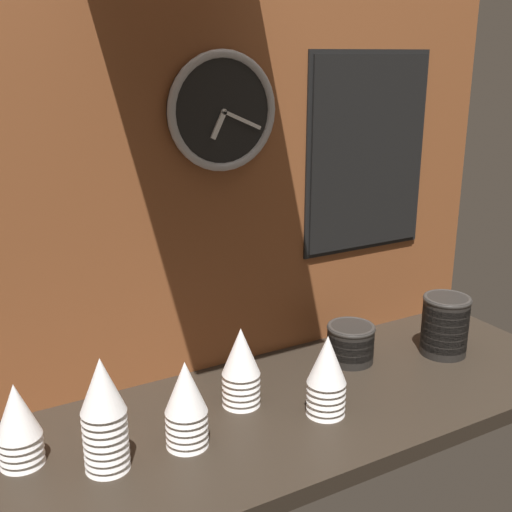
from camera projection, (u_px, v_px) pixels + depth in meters
name	position (u px, v px, depth m)	size (l,w,h in m)	color
ground_plane	(279.00, 412.00, 1.50)	(1.60, 0.56, 0.04)	black
wall_tiled_back	(225.00, 165.00, 1.56)	(1.60, 0.03, 1.05)	brown
cup_stack_center_left	(186.00, 404.00, 1.32)	(0.09, 0.09, 0.19)	white
cup_stack_far_left	(18.00, 424.00, 1.26)	(0.09, 0.09, 0.18)	white
cup_stack_left	(104.00, 414.00, 1.24)	(0.09, 0.09, 0.24)	white
cup_stack_center	(241.00, 367.00, 1.47)	(0.09, 0.09, 0.19)	white
cup_stack_center_right	(327.00, 375.00, 1.43)	(0.09, 0.09, 0.19)	white
bowl_stack_right	(351.00, 342.00, 1.70)	(0.13, 0.13, 0.10)	black
bowl_stack_far_right	(445.00, 324.00, 1.73)	(0.13, 0.13, 0.16)	black
wall_clock	(223.00, 111.00, 1.49)	(0.28, 0.03, 0.28)	black
menu_board	(367.00, 154.00, 1.74)	(0.40, 0.01, 0.54)	black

